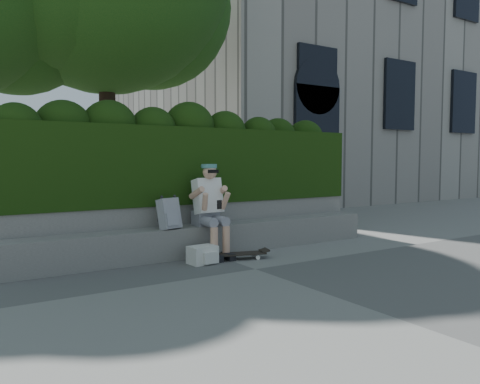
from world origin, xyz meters
TOP-DOWN VIEW (x-y plane):
  - ground at (0.00, 0.00)m, footprint 80.00×80.00m
  - bench_ledge at (0.00, 1.25)m, footprint 6.00×0.45m
  - planter_wall at (0.00, 1.73)m, footprint 6.00×0.50m
  - hedge at (0.00, 1.95)m, footprint 6.00×1.00m
  - building at (9.00, 11.00)m, footprint 12.00×12.00m
  - person at (-0.09, 1.07)m, footprint 0.40×0.76m
  - skateboard at (0.09, 0.64)m, footprint 0.92×0.46m
  - backpack_plaid at (-0.71, 1.15)m, footprint 0.33×0.24m
  - backpack_ground at (-0.43, 0.68)m, footprint 0.40×0.30m

SIDE VIEW (x-z plane):
  - ground at x=0.00m, z-range 0.00..0.00m
  - skateboard at x=0.09m, z-range 0.03..0.12m
  - backpack_ground at x=-0.43m, z-range 0.00..0.25m
  - bench_ledge at x=0.00m, z-range 0.00..0.45m
  - planter_wall at x=0.00m, z-range 0.00..0.75m
  - backpack_plaid at x=-0.71m, z-range 0.45..0.89m
  - person at x=-0.09m, z-range 0.06..1.44m
  - hedge at x=0.00m, z-range 0.75..1.95m
  - building at x=9.00m, z-range 0.00..15.00m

